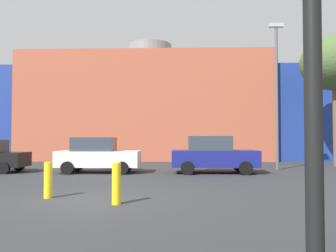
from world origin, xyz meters
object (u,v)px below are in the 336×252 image
(bare_tree_0, at_px, (335,64))
(bollard_yellow_0, at_px, (116,184))
(parked_car_2, at_px, (98,155))
(parked_car_3, at_px, (213,155))
(street_lamp, at_px, (277,87))
(bollard_yellow_1, at_px, (48,180))

(bare_tree_0, xyz_separation_m, bollard_yellow_0, (-11.48, -12.80, -5.84))
(bollard_yellow_0, bearing_deg, parked_car_2, 106.23)
(parked_car_2, height_order, bollard_yellow_0, parked_car_2)
(bollard_yellow_0, bearing_deg, bare_tree_0, 48.13)
(parked_car_3, bearing_deg, street_lamp, 27.05)
(parked_car_2, xyz_separation_m, bollard_yellow_1, (0.27, -7.51, -0.36))
(parked_car_2, distance_m, bollard_yellow_0, 8.79)
(parked_car_2, relative_size, bare_tree_0, 0.51)
(bollard_yellow_0, bearing_deg, parked_car_3, 68.05)
(parked_car_3, relative_size, bare_tree_0, 0.52)
(parked_car_2, bearing_deg, parked_car_3, 0.00)
(parked_car_3, height_order, bare_tree_0, bare_tree_0)
(parked_car_3, distance_m, bare_tree_0, 10.69)
(bare_tree_0, height_order, bollard_yellow_1, bare_tree_0)
(bollard_yellow_1, bearing_deg, street_lamp, 45.29)
(street_lamp, bearing_deg, bare_tree_0, 29.53)
(bollard_yellow_0, bearing_deg, bollard_yellow_1, 157.02)
(parked_car_2, bearing_deg, bollard_yellow_1, -87.96)
(bare_tree_0, distance_m, bollard_yellow_0, 18.16)
(parked_car_2, bearing_deg, bare_tree_0, 17.41)
(bollard_yellow_1, bearing_deg, parked_car_3, 53.34)
(bare_tree_0, bearing_deg, parked_car_3, -151.60)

